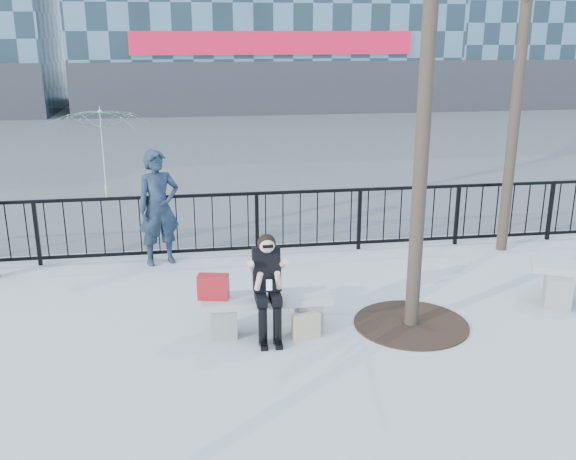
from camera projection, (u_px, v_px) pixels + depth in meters
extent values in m
plane|color=#A7A7A1|center=(267.00, 331.00, 8.25)|extent=(120.00, 120.00, 0.00)
cube|color=#474747|center=(215.00, 142.00, 22.41)|extent=(60.00, 23.00, 0.01)
cube|color=black|center=(245.00, 194.00, 10.76)|extent=(14.00, 0.05, 0.05)
cube|color=black|center=(246.00, 248.00, 11.05)|extent=(14.00, 0.05, 0.05)
cube|color=#2D2D30|center=(274.00, 89.00, 29.06)|extent=(18.00, 0.08, 2.40)
cube|color=red|center=(274.00, 43.00, 28.41)|extent=(12.60, 0.12, 1.00)
cylinder|color=black|center=(430.00, 26.00, 7.32)|extent=(0.18, 0.18, 7.50)
cylinder|color=black|center=(522.00, 44.00, 10.32)|extent=(0.18, 0.18, 7.00)
cylinder|color=black|center=(411.00, 324.00, 8.43)|extent=(1.50, 1.50, 0.02)
cube|color=slate|center=(223.00, 320.00, 8.11)|extent=(0.32, 0.38, 0.40)
cube|color=slate|center=(309.00, 314.00, 8.27)|extent=(0.32, 0.38, 0.40)
cube|color=gray|center=(266.00, 299.00, 8.12)|extent=(1.65, 0.46, 0.09)
cube|color=slate|center=(558.00, 291.00, 8.97)|extent=(0.35, 0.41, 0.44)
cube|color=maroon|center=(213.00, 287.00, 7.98)|extent=(0.41, 0.26, 0.31)
cube|color=beige|center=(306.00, 326.00, 8.02)|extent=(0.37, 0.21, 0.33)
imported|color=black|center=(159.00, 208.00, 10.41)|extent=(0.81, 0.66, 1.90)
imported|color=yellow|center=(102.00, 154.00, 14.32)|extent=(3.04, 3.07, 2.13)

